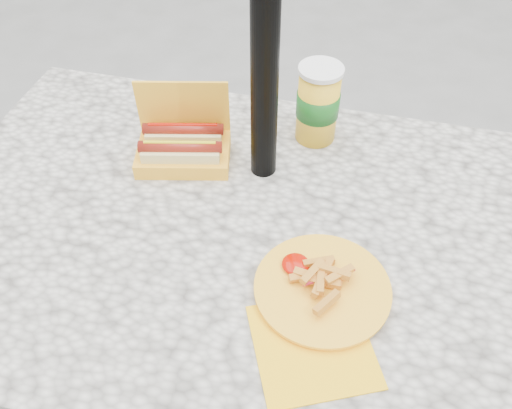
% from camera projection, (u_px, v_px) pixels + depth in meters
% --- Properties ---
extents(ground, '(60.00, 60.00, 0.00)m').
position_uv_depth(ground, '(248.00, 404.00, 1.52)').
color(ground, slate).
extents(picnic_table, '(1.20, 0.80, 0.75)m').
position_uv_depth(picnic_table, '(244.00, 264.00, 1.05)').
color(picnic_table, beige).
rests_on(picnic_table, ground).
extents(umbrella_pole, '(0.05, 0.05, 2.20)m').
position_uv_depth(umbrella_pole, '(266.00, 1.00, 0.83)').
color(umbrella_pole, black).
rests_on(umbrella_pole, ground).
extents(hotdog_box, '(0.21, 0.16, 0.15)m').
position_uv_depth(hotdog_box, '(183.00, 146.00, 1.08)').
color(hotdog_box, yellow).
rests_on(hotdog_box, picnic_table).
extents(fries_plate, '(0.23, 0.33, 0.05)m').
position_uv_depth(fries_plate, '(321.00, 291.00, 0.87)').
color(fries_plate, yellow).
rests_on(fries_plate, picnic_table).
extents(soda_cup, '(0.09, 0.09, 0.17)m').
position_uv_depth(soda_cup, '(318.00, 104.00, 1.10)').
color(soda_cup, yellow).
rests_on(soda_cup, picnic_table).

